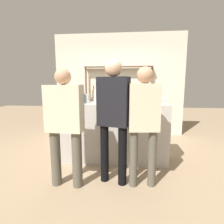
# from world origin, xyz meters

# --- Properties ---
(ground_plane) EXTENTS (16.00, 16.00, 0.00)m
(ground_plane) POSITION_xyz_m (0.00, 0.00, 0.00)
(ground_plane) COLOR #9E8466
(bar_counter) EXTENTS (2.00, 0.57, 1.08)m
(bar_counter) POSITION_xyz_m (0.00, 0.00, 0.54)
(bar_counter) COLOR #B7B2AD
(bar_counter) RESTS_ON ground_plane
(back_wall) EXTENTS (3.60, 0.12, 2.80)m
(back_wall) POSITION_xyz_m (0.00, 1.88, 1.40)
(back_wall) COLOR beige
(back_wall) RESTS_ON ground_plane
(back_shelf) EXTENTS (1.86, 0.18, 1.90)m
(back_shelf) POSITION_xyz_m (-0.00, 1.70, 1.23)
(back_shelf) COLOR brown
(back_shelf) RESTS_ON ground_plane
(counter_bottle_0) EXTENTS (0.08, 0.08, 0.35)m
(counter_bottle_0) POSITION_xyz_m (0.30, -0.13, 1.22)
(counter_bottle_0) COLOR silver
(counter_bottle_0) RESTS_ON bar_counter
(counter_bottle_1) EXTENTS (0.08, 0.08, 0.35)m
(counter_bottle_1) POSITION_xyz_m (-0.33, 0.17, 1.21)
(counter_bottle_1) COLOR silver
(counter_bottle_1) RESTS_ON bar_counter
(counter_bottle_2) EXTENTS (0.08, 0.08, 0.34)m
(counter_bottle_2) POSITION_xyz_m (-0.52, -0.10, 1.21)
(counter_bottle_2) COLOR #0F1956
(counter_bottle_2) RESTS_ON bar_counter
(counter_bottle_3) EXTENTS (0.08, 0.08, 0.33)m
(counter_bottle_3) POSITION_xyz_m (-0.18, -0.01, 1.20)
(counter_bottle_3) COLOR black
(counter_bottle_3) RESTS_ON bar_counter
(counter_bottle_4) EXTENTS (0.08, 0.08, 0.33)m
(counter_bottle_4) POSITION_xyz_m (-0.08, -0.09, 1.21)
(counter_bottle_4) COLOR black
(counter_bottle_4) RESTS_ON bar_counter
(counter_bottle_5) EXTENTS (0.08, 0.08, 0.31)m
(counter_bottle_5) POSITION_xyz_m (-0.81, 0.05, 1.20)
(counter_bottle_5) COLOR brown
(counter_bottle_5) RESTS_ON bar_counter
(wine_glass) EXTENTS (0.07, 0.07, 0.15)m
(wine_glass) POSITION_xyz_m (0.89, -0.16, 1.19)
(wine_glass) COLOR silver
(wine_glass) RESTS_ON bar_counter
(cork_jar) EXTENTS (0.11, 0.11, 0.17)m
(cork_jar) POSITION_xyz_m (-0.47, 0.00, 1.16)
(cork_jar) COLOR silver
(cork_jar) RESTS_ON bar_counter
(server_behind_counter) EXTENTS (0.52, 0.33, 1.55)m
(server_behind_counter) POSITION_xyz_m (0.04, 0.85, 0.89)
(server_behind_counter) COLOR black
(server_behind_counter) RESTS_ON ground_plane
(customer_right) EXTENTS (0.42, 0.22, 1.64)m
(customer_right) POSITION_xyz_m (0.51, -0.81, 0.97)
(customer_right) COLOR #575347
(customer_right) RESTS_ON ground_plane
(customer_left) EXTENTS (0.50, 0.24, 1.62)m
(customer_left) POSITION_xyz_m (-0.55, -0.91, 0.94)
(customer_left) COLOR #575347
(customer_left) RESTS_ON ground_plane
(customer_center) EXTENTS (0.47, 0.30, 1.74)m
(customer_center) POSITION_xyz_m (0.10, -0.77, 1.04)
(customer_center) COLOR black
(customer_center) RESTS_ON ground_plane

